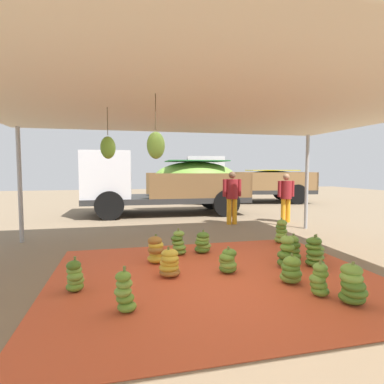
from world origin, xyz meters
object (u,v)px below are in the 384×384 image
(banana_bunch_14, at_px, (353,286))
(worker_1, at_px, (286,194))
(banana_bunch_9, at_px, (291,271))
(banana_bunch_5, at_px, (319,280))
(banana_bunch_7, at_px, (125,293))
(banana_bunch_6, at_px, (179,243))
(banana_bunch_3, at_px, (281,232))
(banana_bunch_0, at_px, (315,253))
(banana_bunch_8, at_px, (286,253))
(banana_bunch_4, at_px, (170,264))
(cargo_truck_far, at_px, (242,180))
(banana_bunch_12, at_px, (156,250))
(banana_bunch_11, at_px, (293,249))
(banana_bunch_13, at_px, (316,247))
(banana_bunch_1, at_px, (203,243))
(cargo_truck_main, at_px, (163,182))
(worker_0, at_px, (232,194))
(banana_bunch_2, at_px, (75,277))
(banana_bunch_10, at_px, (228,261))

(banana_bunch_14, relative_size, worker_1, 0.35)
(banana_bunch_9, bearing_deg, banana_bunch_5, -74.24)
(banana_bunch_7, bearing_deg, banana_bunch_6, 64.78)
(banana_bunch_3, bearing_deg, banana_bunch_0, -100.30)
(banana_bunch_8, bearing_deg, banana_bunch_4, -179.98)
(banana_bunch_9, height_order, cargo_truck_far, cargo_truck_far)
(banana_bunch_0, relative_size, banana_bunch_12, 1.07)
(banana_bunch_9, relative_size, banana_bunch_11, 0.90)
(banana_bunch_13, bearing_deg, banana_bunch_3, 96.54)
(banana_bunch_6, height_order, banana_bunch_11, banana_bunch_6)
(banana_bunch_7, relative_size, banana_bunch_9, 1.22)
(banana_bunch_6, xyz_separation_m, banana_bunch_8, (1.71, -1.23, 0.03))
(banana_bunch_7, distance_m, banana_bunch_8, 3.01)
(banana_bunch_3, relative_size, banana_bunch_7, 1.06)
(banana_bunch_14, bearing_deg, banana_bunch_6, 122.09)
(banana_bunch_0, bearing_deg, banana_bunch_1, 142.56)
(banana_bunch_3, relative_size, banana_bunch_4, 1.23)
(banana_bunch_13, bearing_deg, cargo_truck_main, 108.27)
(banana_bunch_0, height_order, banana_bunch_13, banana_bunch_0)
(banana_bunch_7, xyz_separation_m, banana_bunch_14, (2.84, -0.45, 0.01))
(cargo_truck_far, height_order, worker_0, cargo_truck_far)
(banana_bunch_2, distance_m, banana_bunch_3, 4.72)
(banana_bunch_0, bearing_deg, banana_bunch_10, 179.01)
(banana_bunch_2, bearing_deg, banana_bunch_10, 6.07)
(banana_bunch_4, bearing_deg, worker_0, 58.10)
(banana_bunch_9, height_order, banana_bunch_11, banana_bunch_11)
(banana_bunch_13, xyz_separation_m, worker_0, (-0.37, 3.79, 0.79))
(banana_bunch_5, distance_m, cargo_truck_main, 8.40)
(cargo_truck_main, bearing_deg, banana_bunch_12, -99.02)
(cargo_truck_far, bearing_deg, banana_bunch_14, -105.99)
(banana_bunch_0, height_order, worker_1, worker_1)
(worker_0, bearing_deg, cargo_truck_main, 122.97)
(banana_bunch_2, distance_m, banana_bunch_7, 1.05)
(banana_bunch_14, height_order, worker_0, worker_0)
(banana_bunch_9, height_order, worker_0, worker_0)
(banana_bunch_1, distance_m, banana_bunch_3, 2.06)
(banana_bunch_13, bearing_deg, banana_bunch_5, -124.07)
(banana_bunch_1, distance_m, banana_bunch_13, 2.27)
(banana_bunch_5, distance_m, banana_bunch_12, 2.82)
(banana_bunch_6, bearing_deg, banana_bunch_8, -35.72)
(banana_bunch_0, distance_m, cargo_truck_main, 7.42)
(banana_bunch_13, xyz_separation_m, cargo_truck_main, (-2.17, 6.57, 1.08))
(banana_bunch_12, bearing_deg, cargo_truck_main, 80.98)
(banana_bunch_0, distance_m, cargo_truck_far, 10.94)
(banana_bunch_0, xyz_separation_m, worker_0, (0.07, 4.37, 0.73))
(banana_bunch_0, distance_m, banana_bunch_7, 3.47)
(banana_bunch_0, xyz_separation_m, banana_bunch_11, (-0.15, 0.43, -0.02))
(banana_bunch_9, relative_size, banana_bunch_10, 1.03)
(banana_bunch_4, distance_m, banana_bunch_6, 1.28)
(banana_bunch_2, height_order, banana_bunch_12, banana_bunch_12)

